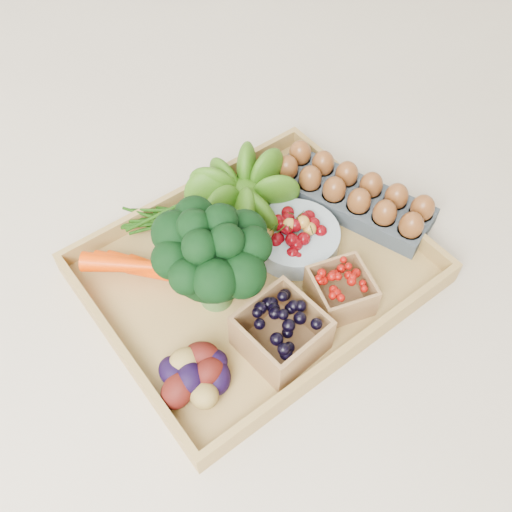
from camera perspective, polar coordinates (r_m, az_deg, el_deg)
ground at (r=1.02m, az=0.00°, el=-2.02°), size 4.00×4.00×0.00m
tray at (r=1.02m, az=0.00°, el=-1.77°), size 0.55×0.45×0.01m
carrots at (r=0.99m, az=-9.77°, el=-1.39°), size 0.23×0.17×0.06m
lettuce at (r=1.04m, az=-1.33°, el=6.58°), size 0.13×0.13×0.13m
broccoli at (r=0.92m, az=-4.20°, el=-1.76°), size 0.19×0.19×0.15m
cherry_bowl at (r=1.03m, az=3.99°, el=1.74°), size 0.16×0.16×0.04m
egg_carton at (r=1.11m, az=9.43°, el=5.64°), size 0.20×0.33×0.04m
potatoes at (r=0.88m, az=-5.96°, el=-10.83°), size 0.13×0.13×0.08m
punnet_blackberry at (r=0.90m, az=2.53°, el=-7.69°), size 0.13×0.13×0.08m
punnet_raspberry at (r=0.96m, az=8.47°, el=-3.45°), size 0.12×0.12×0.06m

